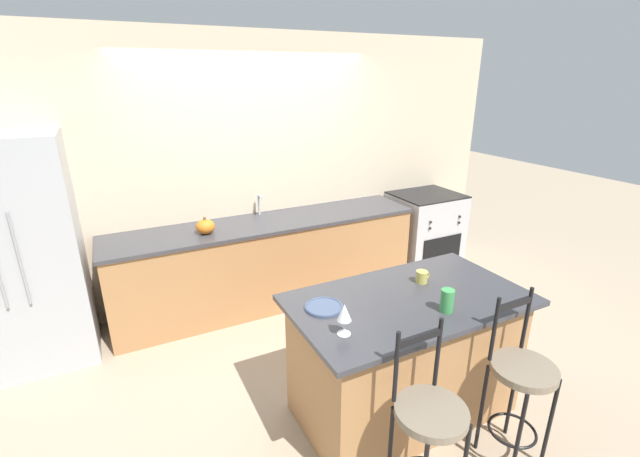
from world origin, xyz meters
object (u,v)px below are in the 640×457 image
at_px(tumbler_cup, 447,301).
at_px(bar_stool_near, 428,426).
at_px(refrigerator, 18,255).
at_px(coffee_mug, 422,277).
at_px(bar_stool_far, 520,382).
at_px(wine_glass, 344,313).
at_px(oven_range, 424,230).
at_px(pumpkin_decoration, 205,227).
at_px(dinner_plate, 324,307).

bearing_deg(tumbler_cup, bar_stool_near, -137.42).
distance_m(refrigerator, coffee_mug, 3.14).
distance_m(bar_stool_far, wine_glass, 1.16).
height_order(oven_range, bar_stool_far, bar_stool_far).
relative_size(wine_glass, tumbler_cup, 1.30).
distance_m(oven_range, pumpkin_decoration, 2.71).
height_order(bar_stool_near, bar_stool_far, same).
relative_size(oven_range, tumbler_cup, 6.32).
xyz_separation_m(coffee_mug, tumbler_cup, (-0.12, -0.38, 0.03)).
relative_size(dinner_plate, wine_glass, 1.27).
bearing_deg(dinner_plate, wine_glass, -95.57).
xyz_separation_m(dinner_plate, wine_glass, (-0.03, -0.30, 0.13)).
xyz_separation_m(dinner_plate, coffee_mug, (0.78, 0.00, 0.03)).
height_order(bar_stool_far, coffee_mug, bar_stool_far).
xyz_separation_m(bar_stool_far, coffee_mug, (-0.14, 0.77, 0.39)).
distance_m(oven_range, bar_stool_far, 2.90).
bearing_deg(dinner_plate, coffee_mug, 0.23).
relative_size(bar_stool_near, pumpkin_decoration, 6.36).
bearing_deg(pumpkin_decoration, oven_range, 1.50).
relative_size(bar_stool_far, tumbler_cup, 7.48).
xyz_separation_m(refrigerator, bar_stool_near, (2.03, -2.55, -0.38)).
xyz_separation_m(refrigerator, coffee_mug, (2.60, -1.76, 0.01)).
distance_m(bar_stool_near, tumbler_cup, 0.74).
bearing_deg(oven_range, pumpkin_decoration, -178.50).
height_order(bar_stool_near, dinner_plate, bar_stool_near).
bearing_deg(refrigerator, dinner_plate, -44.05).
xyz_separation_m(refrigerator, bar_stool_far, (2.74, -2.53, -0.38)).
bearing_deg(bar_stool_near, oven_range, 50.58).
height_order(bar_stool_near, coffee_mug, bar_stool_near).
bearing_deg(oven_range, bar_stool_far, -118.71).
bearing_deg(tumbler_cup, wine_glass, 174.20).
bearing_deg(bar_stool_far, tumbler_cup, 123.31).
bearing_deg(bar_stool_near, bar_stool_far, 1.55).
distance_m(bar_stool_near, dinner_plate, 0.89).
xyz_separation_m(bar_stool_near, pumpkin_decoration, (-0.56, 2.49, 0.40)).
distance_m(oven_range, wine_glass, 3.18).
distance_m(oven_range, dinner_plate, 2.95).
relative_size(refrigerator, bar_stool_near, 1.71).
bearing_deg(bar_stool_near, tumbler_cup, 42.58).
bearing_deg(coffee_mug, tumbler_cup, -107.43).
bearing_deg(bar_stool_far, wine_glass, 153.84).
relative_size(bar_stool_near, dinner_plate, 4.52).
relative_size(wine_glass, coffee_mug, 1.74).
height_order(dinner_plate, pumpkin_decoration, pumpkin_decoration).
xyz_separation_m(bar_stool_near, coffee_mug, (0.57, 0.79, 0.39)).
height_order(bar_stool_far, tumbler_cup, bar_stool_far).
bearing_deg(tumbler_cup, pumpkin_decoration, 116.01).
bearing_deg(bar_stool_near, dinner_plate, 104.67).
distance_m(dinner_plate, coffee_mug, 0.78).
bearing_deg(wine_glass, refrigerator, 130.92).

